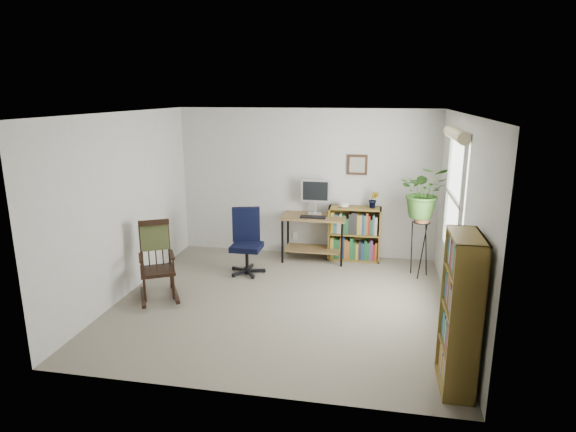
% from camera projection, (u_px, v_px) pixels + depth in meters
% --- Properties ---
extents(floor, '(4.20, 4.00, 0.00)m').
position_uv_depth(floor, '(282.00, 302.00, 6.24)').
color(floor, gray).
rests_on(floor, ground).
extents(ceiling, '(4.20, 4.00, 0.00)m').
position_uv_depth(ceiling, '(282.00, 113.00, 5.64)').
color(ceiling, silver).
rests_on(ceiling, ground).
extents(wall_back, '(4.20, 0.00, 2.40)m').
position_uv_depth(wall_back, '(306.00, 183.00, 7.84)').
color(wall_back, beige).
rests_on(wall_back, ground).
extents(wall_front, '(4.20, 0.00, 2.40)m').
position_uv_depth(wall_front, '(235.00, 268.00, 4.03)').
color(wall_front, beige).
rests_on(wall_front, ground).
extents(wall_left, '(0.00, 4.00, 2.40)m').
position_uv_depth(wall_left, '(125.00, 205.00, 6.31)').
color(wall_left, beige).
rests_on(wall_left, ground).
extents(wall_right, '(0.00, 4.00, 2.40)m').
position_uv_depth(wall_right, '(460.00, 220.00, 5.56)').
color(wall_right, beige).
rests_on(wall_right, ground).
extents(window, '(0.12, 1.20, 1.50)m').
position_uv_depth(window, '(454.00, 198.00, 5.81)').
color(window, silver).
rests_on(window, wall_right).
extents(desk, '(1.02, 0.56, 0.73)m').
position_uv_depth(desk, '(314.00, 238.00, 7.73)').
color(desk, olive).
rests_on(desk, floor).
extents(monitor, '(0.46, 0.16, 0.56)m').
position_uv_depth(monitor, '(315.00, 197.00, 7.70)').
color(monitor, silver).
rests_on(monitor, desk).
extents(keyboard, '(0.40, 0.15, 0.02)m').
position_uv_depth(keyboard, '(313.00, 217.00, 7.52)').
color(keyboard, black).
rests_on(keyboard, desk).
extents(office_chair, '(0.67, 0.67, 0.99)m').
position_uv_depth(office_chair, '(247.00, 242.00, 7.10)').
color(office_chair, black).
rests_on(office_chair, floor).
extents(rocking_chair, '(0.90, 1.04, 1.04)m').
position_uv_depth(rocking_chair, '(157.00, 261.00, 6.24)').
color(rocking_chair, black).
rests_on(rocking_chair, floor).
extents(low_bookshelf, '(0.83, 0.28, 0.87)m').
position_uv_depth(low_bookshelf, '(354.00, 234.00, 7.71)').
color(low_bookshelf, olive).
rests_on(low_bookshelf, floor).
extents(tall_bookshelf, '(0.27, 0.64, 1.45)m').
position_uv_depth(tall_bookshelf, '(460.00, 313.00, 4.29)').
color(tall_bookshelf, olive).
rests_on(tall_bookshelf, floor).
extents(plant_stand, '(0.31, 0.31, 0.96)m').
position_uv_depth(plant_stand, '(420.00, 245.00, 7.01)').
color(plant_stand, black).
rests_on(plant_stand, floor).
extents(spider_plant, '(1.69, 1.88, 1.47)m').
position_uv_depth(spider_plant, '(426.00, 167.00, 6.72)').
color(spider_plant, '#316021').
rests_on(spider_plant, plant_stand).
extents(potted_plant_small, '(0.13, 0.24, 0.11)m').
position_uv_depth(potted_plant_small, '(373.00, 205.00, 7.55)').
color(potted_plant_small, '#316021').
rests_on(potted_plant_small, low_bookshelf).
extents(framed_picture, '(0.32, 0.04, 0.32)m').
position_uv_depth(framed_picture, '(357.00, 165.00, 7.59)').
color(framed_picture, black).
rests_on(framed_picture, wall_back).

